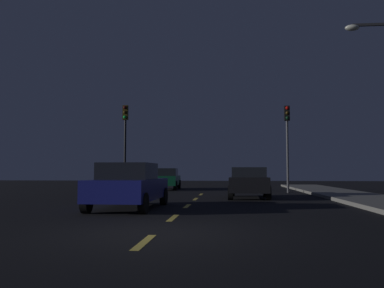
% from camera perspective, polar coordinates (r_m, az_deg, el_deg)
% --- Properties ---
extents(ground_plane, '(80.00, 80.00, 0.00)m').
position_cam_1_polar(ground_plane, '(15.58, -0.46, -8.54)').
color(ground_plane, black).
extents(lane_stripe_nearest, '(0.16, 1.60, 0.01)m').
position_cam_1_polar(lane_stripe_nearest, '(7.51, -6.73, -13.52)').
color(lane_stripe_nearest, '#EACC4C').
rests_on(lane_stripe_nearest, ground_plane).
extents(lane_stripe_second, '(0.16, 1.60, 0.01)m').
position_cam_1_polar(lane_stripe_second, '(11.23, -2.69, -10.33)').
color(lane_stripe_second, '#EACC4C').
rests_on(lane_stripe_second, ground_plane).
extents(lane_stripe_third, '(0.16, 1.60, 0.01)m').
position_cam_1_polar(lane_stripe_third, '(14.98, -0.69, -8.71)').
color(lane_stripe_third, '#EACC4C').
rests_on(lane_stripe_third, ground_plane).
extents(lane_stripe_fourth, '(0.16, 1.60, 0.01)m').
position_cam_1_polar(lane_stripe_fourth, '(18.76, 0.50, -7.74)').
color(lane_stripe_fourth, '#EACC4C').
rests_on(lane_stripe_fourth, ground_plane).
extents(lane_stripe_fifth, '(0.16, 1.60, 0.01)m').
position_cam_1_polar(lane_stripe_fifth, '(22.54, 1.28, -7.09)').
color(lane_stripe_fifth, '#EACC4C').
rests_on(lane_stripe_fifth, ground_plane).
extents(traffic_signal_left, '(0.32, 0.38, 5.38)m').
position_cam_1_polar(traffic_signal_left, '(25.53, -9.39, 1.74)').
color(traffic_signal_left, black).
rests_on(traffic_signal_left, ground_plane).
extents(traffic_signal_right, '(0.32, 0.38, 5.21)m').
position_cam_1_polar(traffic_signal_right, '(24.96, 13.25, 1.67)').
color(traffic_signal_right, '#4C4C51').
rests_on(traffic_signal_right, ground_plane).
extents(car_stopped_ahead, '(2.02, 3.88, 1.46)m').
position_cam_1_polar(car_stopped_ahead, '(19.51, 8.03, -5.35)').
color(car_stopped_ahead, black).
rests_on(car_stopped_ahead, ground_plane).
extents(car_adjacent_lane, '(2.04, 4.60, 1.55)m').
position_cam_1_polar(car_adjacent_lane, '(14.06, -8.81, -5.78)').
color(car_adjacent_lane, navy).
rests_on(car_adjacent_lane, ground_plane).
extents(car_oncoming_far, '(2.10, 4.26, 1.49)m').
position_cam_1_polar(car_oncoming_far, '(28.66, -3.80, -4.89)').
color(car_oncoming_far, '#0F4C2D').
rests_on(car_oncoming_far, ground_plane).
extents(street_lamp_right, '(1.71, 0.36, 7.18)m').
position_cam_1_polar(street_lamp_right, '(17.63, 25.23, 6.43)').
color(street_lamp_right, black).
rests_on(street_lamp_right, ground_plane).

